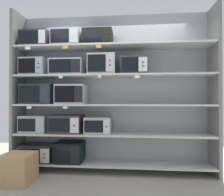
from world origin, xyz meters
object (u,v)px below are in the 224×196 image
microwave_8 (68,68)px  microwave_4 (98,125)px  microwave_1 (70,152)px  microwave_2 (36,124)px  microwave_5 (38,94)px  microwave_6 (72,94)px  microwave_0 (38,152)px  microwave_9 (102,65)px  microwave_7 (35,67)px  microwave_13 (98,38)px  microwave_10 (134,66)px  microwave_11 (37,40)px  shipping_carton (18,168)px  microwave_3 (67,124)px  microwave_12 (67,39)px

microwave_8 → microwave_4: bearing=0.0°
microwave_1 → microwave_2: bearing=180.0°
microwave_5 → microwave_6: bearing=-0.0°
microwave_0 → microwave_9: size_ratio=1.25×
microwave_2 → microwave_7: bearing=-178.7°
microwave_13 → microwave_1: bearing=180.0°
microwave_0 → microwave_2: bearing=179.8°
microwave_10 → microwave_11: microwave_11 is taller
microwave_6 → microwave_9: 0.71m
shipping_carton → microwave_13: bearing=28.2°
microwave_3 → microwave_12: 1.44m
microwave_0 → microwave_10: bearing=-0.0°
microwave_3 → microwave_13: bearing=-0.0°
microwave_7 → microwave_12: (0.56, 0.00, 0.48)m
microwave_13 → microwave_0: bearing=180.0°
microwave_0 → microwave_10: microwave_10 is taller
microwave_5 → microwave_8: bearing=-0.0°
microwave_6 → microwave_12: size_ratio=1.01×
microwave_13 → microwave_5: bearing=-180.0°
microwave_1 → microwave_13: (0.48, -0.00, 1.90)m
microwave_5 → microwave_13: bearing=0.0°
microwave_5 → microwave_10: (1.63, -0.00, 0.45)m
microwave_2 → microwave_6: bearing=-0.0°
microwave_10 → microwave_13: bearing=180.0°
microwave_3 → microwave_9: bearing=-0.0°
microwave_6 → shipping_carton: size_ratio=1.16×
microwave_10 → microwave_5: bearing=180.0°
microwave_4 → microwave_11: bearing=-180.0°
microwave_8 → microwave_13: size_ratio=1.13×
microwave_2 → microwave_3: (0.55, 0.00, 0.01)m
microwave_0 → microwave_13: bearing=-0.0°
shipping_carton → microwave_6: bearing=43.0°
microwave_3 → microwave_12: bearing=-178.7°
microwave_0 → microwave_13: size_ratio=1.16×
microwave_9 → microwave_10: (0.53, -0.00, -0.03)m
microwave_4 → microwave_11: 1.80m
microwave_1 → microwave_5: bearing=-180.0°
microwave_0 → shipping_carton: (-0.03, -0.57, -0.08)m
microwave_7 → microwave_9: 1.16m
microwave_11 → microwave_13: size_ratio=0.99×
microwave_6 → microwave_3: bearing=179.7°
microwave_4 → microwave_0: bearing=-180.0°
microwave_3 → microwave_10: bearing=-0.0°
microwave_10 → microwave_11: (-1.66, 0.00, 0.48)m
microwave_4 → microwave_11: (-1.08, -0.00, 1.45)m
microwave_8 → microwave_12: 0.49m
microwave_2 → microwave_11: bearing=-0.6°
microwave_1 → microwave_10: microwave_10 is taller
microwave_11 → microwave_13: bearing=-0.0°
microwave_12 → microwave_13: size_ratio=0.99×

